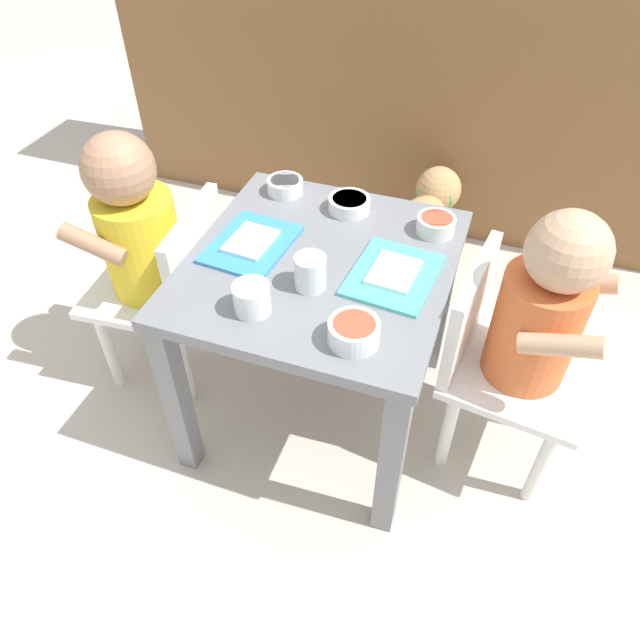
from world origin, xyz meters
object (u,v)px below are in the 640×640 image
at_px(dog, 422,222).
at_px(food_tray_left, 251,244).
at_px(food_tray_right, 393,275).
at_px(water_cup_left, 310,274).
at_px(dining_table, 320,294).
at_px(cereal_bowl_left_side, 436,224).
at_px(seated_child_right, 532,320).
at_px(seated_child_left, 144,238).
at_px(water_cup_right, 252,300).
at_px(veggie_bowl_near, 354,332).
at_px(cereal_bowl_right_side, 285,185).
at_px(veggie_bowl_far, 350,204).

xyz_separation_m(dog, food_tray_left, (-0.26, -0.60, 0.28)).
height_order(dog, food_tray_right, food_tray_right).
distance_m(food_tray_right, water_cup_left, 0.16).
bearing_deg(dog, food_tray_right, -86.04).
height_order(dining_table, cereal_bowl_left_side, cereal_bowl_left_side).
height_order(seated_child_right, food_tray_right, seated_child_right).
distance_m(seated_child_left, cereal_bowl_left_side, 0.64).
relative_size(water_cup_right, cereal_bowl_left_side, 0.85).
bearing_deg(veggie_bowl_near, seated_child_right, 37.21).
xyz_separation_m(seated_child_right, food_tray_right, (-0.27, -0.03, 0.06)).
bearing_deg(water_cup_right, dining_table, 69.41).
xyz_separation_m(food_tray_left, cereal_bowl_right_side, (-0.01, 0.22, 0.01)).
bearing_deg(veggie_bowl_near, dog, 91.49).
xyz_separation_m(food_tray_right, cereal_bowl_left_side, (0.05, 0.18, 0.01)).
bearing_deg(seated_child_left, water_cup_right, -27.69).
xyz_separation_m(water_cup_left, veggie_bowl_near, (0.12, -0.11, -0.01)).
relative_size(food_tray_left, water_cup_left, 3.06).
distance_m(seated_child_left, cereal_bowl_right_side, 0.34).
relative_size(seated_child_right, food_tray_right, 3.18).
bearing_deg(dining_table, food_tray_right, -0.88).
xyz_separation_m(seated_child_left, food_tray_left, (0.27, -0.01, 0.06)).
distance_m(water_cup_right, cereal_bowl_right_side, 0.40).
xyz_separation_m(food_tray_right, water_cup_left, (-0.14, -0.08, 0.02)).
distance_m(water_cup_right, veggie_bowl_near, 0.19).
distance_m(cereal_bowl_left_side, veggie_bowl_near, 0.37).
xyz_separation_m(seated_child_left, veggie_bowl_near, (0.55, -0.20, 0.08)).
relative_size(seated_child_right, cereal_bowl_left_side, 8.11).
bearing_deg(food_tray_right, water_cup_left, -151.32).
relative_size(seated_child_left, veggie_bowl_far, 7.20).
distance_m(seated_child_left, water_cup_right, 0.41).
height_order(water_cup_left, veggie_bowl_near, water_cup_left).
relative_size(seated_child_left, food_tray_left, 3.18).
bearing_deg(dining_table, veggie_bowl_near, -56.14).
xyz_separation_m(dog, veggie_bowl_far, (-0.11, -0.41, 0.29)).
distance_m(seated_child_right, veggie_bowl_far, 0.45).
bearing_deg(seated_child_left, food_tray_right, -1.25).
relative_size(seated_child_right, water_cup_left, 9.67).
height_order(seated_child_left, food_tray_right, seated_child_left).
relative_size(seated_child_left, water_cup_right, 9.62).
height_order(food_tray_right, water_cup_left, water_cup_left).
bearing_deg(dog, cereal_bowl_left_side, -78.49).
bearing_deg(cereal_bowl_left_side, water_cup_right, -126.77).
height_order(dining_table, cereal_bowl_right_side, cereal_bowl_right_side).
bearing_deg(water_cup_right, cereal_bowl_left_side, 53.23).
distance_m(dining_table, dog, 0.64).
relative_size(water_cup_right, veggie_bowl_near, 0.77).
bearing_deg(dog, cereal_bowl_right_side, -124.52).
height_order(seated_child_left, veggie_bowl_far, seated_child_left).
height_order(dog, water_cup_right, water_cup_right).
bearing_deg(cereal_bowl_right_side, veggie_bowl_near, -54.53).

